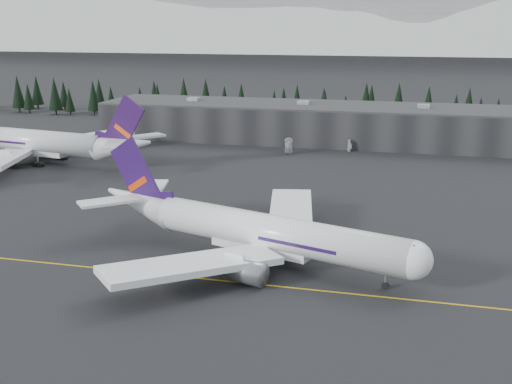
% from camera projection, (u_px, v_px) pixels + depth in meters
% --- Properties ---
extents(ground, '(1400.00, 1400.00, 0.00)m').
position_uv_depth(ground, '(226.00, 276.00, 104.18)').
color(ground, black).
rests_on(ground, ground).
extents(taxiline, '(400.00, 0.40, 0.02)m').
position_uv_depth(taxiline, '(222.00, 281.00, 102.31)').
color(taxiline, gold).
rests_on(taxiline, ground).
extents(terminal, '(160.00, 30.00, 12.60)m').
position_uv_depth(terminal, '(332.00, 123.00, 219.57)').
color(terminal, black).
rests_on(terminal, ground).
extents(treeline, '(360.00, 20.00, 15.00)m').
position_uv_depth(treeline, '(345.00, 106.00, 253.89)').
color(treeline, black).
rests_on(treeline, ground).
extents(mountain_ridge, '(4400.00, 900.00, 420.00)m').
position_uv_depth(mountain_ridge, '(406.00, 47.00, 1040.24)').
color(mountain_ridge, white).
rests_on(mountain_ridge, ground).
extents(jet_main, '(63.64, 57.49, 19.18)m').
position_uv_depth(jet_main, '(249.00, 229.00, 110.56)').
color(jet_main, white).
rests_on(jet_main, ground).
extents(jet_parked, '(71.57, 65.61, 21.15)m').
position_uv_depth(jet_parked, '(45.00, 143.00, 186.35)').
color(jet_parked, silver).
rests_on(jet_parked, ground).
extents(gse_vehicle_a, '(3.49, 5.58, 1.44)m').
position_uv_depth(gse_vehicle_a, '(289.00, 152.00, 199.85)').
color(gse_vehicle_a, silver).
rests_on(gse_vehicle_a, ground).
extents(gse_vehicle_b, '(4.15, 1.92, 1.38)m').
position_uv_depth(gse_vehicle_b, '(350.00, 149.00, 203.64)').
color(gse_vehicle_b, silver).
rests_on(gse_vehicle_b, ground).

